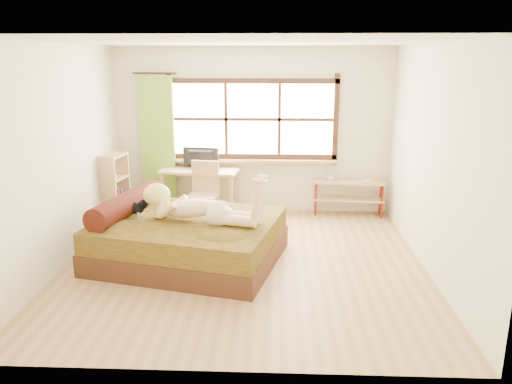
{
  "coord_description": "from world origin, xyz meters",
  "views": [
    {
      "loc": [
        0.4,
        -5.86,
        2.56
      ],
      "look_at": [
        0.14,
        0.2,
        0.89
      ],
      "focal_mm": 35.0,
      "sensor_mm": 36.0,
      "label": 1
    }
  ],
  "objects_px": {
    "chair": "(204,189)",
    "bookshelf": "(115,189)",
    "kitten": "(134,206)",
    "woman": "(199,195)",
    "desk": "(200,175)",
    "pipe_shelf": "(349,190)",
    "bed": "(185,238)"
  },
  "relations": [
    {
      "from": "chair",
      "to": "bookshelf",
      "type": "xyz_separation_m",
      "value": [
        -1.35,
        -0.15,
        0.03
      ]
    },
    {
      "from": "kitten",
      "to": "bookshelf",
      "type": "xyz_separation_m",
      "value": [
        -0.65,
        1.26,
        -0.12
      ]
    },
    {
      "from": "woman",
      "to": "desk",
      "type": "distance_m",
      "value": 1.95
    },
    {
      "from": "desk",
      "to": "bookshelf",
      "type": "height_order",
      "value": "bookshelf"
    },
    {
      "from": "kitten",
      "to": "desk",
      "type": "xyz_separation_m",
      "value": [
        0.59,
        1.77,
        -0.01
      ]
    },
    {
      "from": "woman",
      "to": "pipe_shelf",
      "type": "height_order",
      "value": "woman"
    },
    {
      "from": "desk",
      "to": "bookshelf",
      "type": "xyz_separation_m",
      "value": [
        -1.24,
        -0.51,
        -0.11
      ]
    },
    {
      "from": "kitten",
      "to": "chair",
      "type": "distance_m",
      "value": 1.58
    },
    {
      "from": "kitten",
      "to": "chair",
      "type": "relative_size",
      "value": 0.34
    },
    {
      "from": "woman",
      "to": "kitten",
      "type": "distance_m",
      "value": 0.9
    },
    {
      "from": "pipe_shelf",
      "to": "bookshelf",
      "type": "xyz_separation_m",
      "value": [
        -3.67,
        -0.63,
        0.14
      ]
    },
    {
      "from": "desk",
      "to": "chair",
      "type": "xyz_separation_m",
      "value": [
        0.11,
        -0.36,
        -0.13
      ]
    },
    {
      "from": "bed",
      "to": "desk",
      "type": "relative_size",
      "value": 1.95
    },
    {
      "from": "bed",
      "to": "pipe_shelf",
      "type": "relative_size",
      "value": 2.17
    },
    {
      "from": "pipe_shelf",
      "to": "bookshelf",
      "type": "height_order",
      "value": "bookshelf"
    },
    {
      "from": "bookshelf",
      "to": "chair",
      "type": "bearing_deg",
      "value": 15.22
    },
    {
      "from": "bed",
      "to": "woman",
      "type": "xyz_separation_m",
      "value": [
        0.2,
        -0.06,
        0.58
      ]
    },
    {
      "from": "chair",
      "to": "pipe_shelf",
      "type": "xyz_separation_m",
      "value": [
        2.32,
        0.48,
        -0.12
      ]
    },
    {
      "from": "kitten",
      "to": "bed",
      "type": "bearing_deg",
      "value": 5.98
    },
    {
      "from": "bed",
      "to": "desk",
      "type": "distance_m",
      "value": 1.89
    },
    {
      "from": "bed",
      "to": "pipe_shelf",
      "type": "xyz_separation_m",
      "value": [
        2.36,
        1.97,
        0.13
      ]
    },
    {
      "from": "bed",
      "to": "pipe_shelf",
      "type": "height_order",
      "value": "bed"
    },
    {
      "from": "woman",
      "to": "desk",
      "type": "height_order",
      "value": "woman"
    },
    {
      "from": "woman",
      "to": "kitten",
      "type": "relative_size",
      "value": 4.67
    },
    {
      "from": "pipe_shelf",
      "to": "desk",
      "type": "bearing_deg",
      "value": -172.34
    },
    {
      "from": "desk",
      "to": "pipe_shelf",
      "type": "xyz_separation_m",
      "value": [
        2.44,
        0.12,
        -0.25
      ]
    },
    {
      "from": "kitten",
      "to": "bookshelf",
      "type": "relative_size",
      "value": 0.3
    },
    {
      "from": "chair",
      "to": "pipe_shelf",
      "type": "height_order",
      "value": "chair"
    },
    {
      "from": "kitten",
      "to": "bookshelf",
      "type": "distance_m",
      "value": 1.42
    },
    {
      "from": "pipe_shelf",
      "to": "bookshelf",
      "type": "distance_m",
      "value": 3.73
    },
    {
      "from": "bookshelf",
      "to": "kitten",
      "type": "bearing_deg",
      "value": -53.81
    },
    {
      "from": "bed",
      "to": "desk",
      "type": "xyz_separation_m",
      "value": [
        -0.08,
        1.86,
        0.37
      ]
    }
  ]
}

